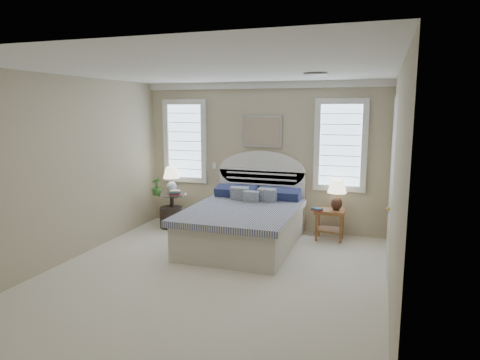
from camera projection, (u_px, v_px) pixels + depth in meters
name	position (u px, v px, depth m)	size (l,w,h in m)	color
floor	(212.00, 276.00, 5.75)	(4.50, 5.00, 0.01)	silver
ceiling	(209.00, 70.00, 5.31)	(4.50, 5.00, 0.01)	white
wall_back	(262.00, 157.00, 7.87)	(4.50, 0.02, 2.70)	#BBAD8C
wall_left	(68.00, 169.00, 6.23)	(0.02, 5.00, 2.70)	#BBAD8C
wall_right	(395.00, 187.00, 4.82)	(0.02, 5.00, 2.70)	#BBAD8C
crown_molding	(263.00, 85.00, 7.62)	(4.50, 0.08, 0.12)	white
hvac_vent	(316.00, 74.00, 5.68)	(0.30, 0.20, 0.02)	#B2B2B2
switch_plate	(214.00, 165.00, 8.18)	(0.08, 0.01, 0.12)	white
window_left	(185.00, 141.00, 8.29)	(0.90, 0.06, 1.60)	silver
window_right	(341.00, 145.00, 7.37)	(0.90, 0.06, 1.60)	silver
painting	(262.00, 131.00, 7.75)	(0.74, 0.04, 0.58)	silver
closet_door	(391.00, 183.00, 5.98)	(0.02, 1.80, 2.40)	silver
bed	(245.00, 221.00, 7.05)	(1.72, 2.28, 1.47)	#B7B0A1
side_table_left	(172.00, 207.00, 8.12)	(0.56, 0.56, 0.63)	black
nightstand_right	(330.00, 218.00, 7.29)	(0.50, 0.40, 0.53)	brown
floor_pot	(171.00, 217.00, 8.09)	(0.43, 0.43, 0.39)	black
lamp_left	(171.00, 177.00, 8.10)	(0.37, 0.37, 0.51)	white
lamp_right	(337.00, 192.00, 7.18)	(0.37, 0.37, 0.52)	black
potted_plant	(156.00, 186.00, 7.95)	(0.19, 0.19, 0.33)	#327E37
books_left	(175.00, 193.00, 8.01)	(0.25, 0.21, 0.08)	maroon
books_right	(317.00, 209.00, 7.19)	(0.20, 0.18, 0.05)	maroon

